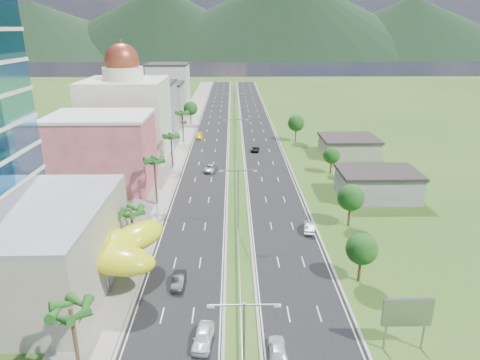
{
  "coord_description": "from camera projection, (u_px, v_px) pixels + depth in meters",
  "views": [
    {
      "loc": [
        -0.86,
        -54.39,
        32.12
      ],
      "look_at": [
        0.4,
        16.08,
        7.0
      ],
      "focal_mm": 32.0,
      "sensor_mm": 36.0,
      "label": 1
    }
  ],
  "objects": [
    {
      "name": "leafy_tree_rc",
      "position": [
        332.0,
        155.0,
        98.6
      ],
      "size": [
        3.85,
        3.85,
        6.33
      ],
      "color": "#47301C",
      "rests_on": "ground"
    },
    {
      "name": "palm_tree_b",
      "position": [
        131.0,
        213.0,
        61.28
      ],
      "size": [
        3.6,
        3.6,
        8.1
      ],
      "color": "#47301C",
      "rests_on": "ground"
    },
    {
      "name": "car_dark_far_right",
      "position": [
        255.0,
        149.0,
        117.89
      ],
      "size": [
        2.72,
        4.82,
        1.27
      ],
      "primitive_type": "imported",
      "rotation": [
        0.0,
        0.0,
        3.0
      ],
      "color": "black",
      "rests_on": "road_right"
    },
    {
      "name": "car_white_near_left",
      "position": [
        203.0,
        337.0,
        45.77
      ],
      "size": [
        2.51,
        5.07,
        1.66
      ],
      "primitive_type": "imported",
      "rotation": [
        0.0,
        0.0,
        -0.12
      ],
      "color": "white",
      "rests_on": "road_left"
    },
    {
      "name": "midrise_white",
      "position": [
        169.0,
        87.0,
        176.27
      ],
      "size": [
        16.0,
        15.0,
        18.0
      ],
      "primitive_type": "cube",
      "color": "silver",
      "rests_on": "ground"
    },
    {
      "name": "car_white_near_right",
      "position": [
        278.0,
        350.0,
        44.09
      ],
      "size": [
        1.86,
        4.57,
        1.55
      ],
      "primitive_type": "imported",
      "rotation": [
        0.0,
        0.0,
        3.14
      ],
      "color": "silver",
      "rests_on": "road_right"
    },
    {
      "name": "leafy_tree_ra",
      "position": [
        362.0,
        249.0,
        55.99
      ],
      "size": [
        4.2,
        4.2,
        6.9
      ],
      "color": "#47301C",
      "rests_on": "ground"
    },
    {
      "name": "palm_tree_a",
      "position": [
        71.0,
        313.0,
        38.35
      ],
      "size": [
        3.6,
        3.6,
        9.1
      ],
      "color": "#47301C",
      "rests_on": "ground"
    },
    {
      "name": "streetlight_median_a",
      "position": [
        244.0,
        345.0,
        36.22
      ],
      "size": [
        6.04,
        0.25,
        11.0
      ],
      "color": "gray",
      "rests_on": "ground"
    },
    {
      "name": "midrise_grey",
      "position": [
        149.0,
        109.0,
        134.23
      ],
      "size": [
        16.0,
        15.0,
        16.0
      ],
      "primitive_type": "cube",
      "color": "gray",
      "rests_on": "ground"
    },
    {
      "name": "ground",
      "position": [
        239.0,
        263.0,
        62.03
      ],
      "size": [
        500.0,
        500.0,
        0.0
      ],
      "primitive_type": "plane",
      "color": "#2D5119",
      "rests_on": "ground"
    },
    {
      "name": "car_dark_left",
      "position": [
        179.0,
        280.0,
        56.22
      ],
      "size": [
        1.64,
        4.54,
        1.49
      ],
      "primitive_type": "imported",
      "rotation": [
        0.0,
        0.0,
        -0.02
      ],
      "color": "black",
      "rests_on": "road_left"
    },
    {
      "name": "streetlight_median_e",
      "position": [
        234.0,
        88.0,
        191.61
      ],
      "size": [
        6.04,
        0.25,
        11.0
      ],
      "color": "gray",
      "rests_on": "ground"
    },
    {
      "name": "lime_canopy",
      "position": [
        88.0,
        246.0,
        56.24
      ],
      "size": [
        18.0,
        15.0,
        7.4
      ],
      "color": "#CFD715",
      "rests_on": "ground"
    },
    {
      "name": "shed_far",
      "position": [
        349.0,
        147.0,
        113.6
      ],
      "size": [
        14.0,
        12.0,
        4.4
      ],
      "primitive_type": "cube",
      "color": "gray",
      "rests_on": "ground"
    },
    {
      "name": "palm_tree_e",
      "position": [
        182.0,
        114.0,
        124.9
      ],
      "size": [
        3.6,
        3.6,
        9.4
      ],
      "color": "#47301C",
      "rests_on": "ground"
    },
    {
      "name": "streetlight_median_d",
      "position": [
        235.0,
        105.0,
        149.23
      ],
      "size": [
        6.04,
        0.25,
        11.0
      ],
      "color": "gray",
      "rests_on": "ground"
    },
    {
      "name": "domed_building",
      "position": [
        127.0,
        114.0,
        109.54
      ],
      "size": [
        20.0,
        20.0,
        28.7
      ],
      "color": "beige",
      "rests_on": "ground"
    },
    {
      "name": "midrise_beige",
      "position": [
        161.0,
        103.0,
        155.45
      ],
      "size": [
        16.0,
        15.0,
        13.0
      ],
      "primitive_type": "cube",
      "color": "gray",
      "rests_on": "ground"
    },
    {
      "name": "road_right",
      "position": [
        257.0,
        127.0,
        146.91
      ],
      "size": [
        11.0,
        260.0,
        0.04
      ],
      "primitive_type": "cube",
      "color": "black",
      "rests_on": "ground"
    },
    {
      "name": "billboard",
      "position": [
        407.0,
        314.0,
        43.88
      ],
      "size": [
        5.2,
        0.35,
        6.2
      ],
      "color": "gray",
      "rests_on": "ground"
    },
    {
      "name": "mountain_ridge",
      "position": [
        285.0,
        58.0,
        486.86
      ],
      "size": [
        860.0,
        140.0,
        90.0
      ],
      "primitive_type": null,
      "color": "black",
      "rests_on": "ground"
    },
    {
      "name": "shed_near",
      "position": [
        377.0,
        185.0,
        85.21
      ],
      "size": [
        15.0,
        10.0,
        5.0
      ],
      "primitive_type": "cube",
      "color": "gray",
      "rests_on": "ground"
    },
    {
      "name": "palm_tree_c",
      "position": [
        154.0,
        162.0,
        79.63
      ],
      "size": [
        3.6,
        3.6,
        9.6
      ],
      "color": "#47301C",
      "rests_on": "ground"
    },
    {
      "name": "car_silver_mid_left",
      "position": [
        211.0,
        168.0,
        101.26
      ],
      "size": [
        3.37,
        5.78,
        1.51
      ],
      "primitive_type": "imported",
      "rotation": [
        0.0,
        0.0,
        -0.17
      ],
      "color": "#96999D",
      "rests_on": "road_left"
    },
    {
      "name": "palm_tree_d",
      "position": [
        171.0,
        137.0,
        101.61
      ],
      "size": [
        3.6,
        3.6,
        8.6
      ],
      "color": "#47301C",
      "rests_on": "ground"
    },
    {
      "name": "road_left",
      "position": [
        213.0,
        127.0,
        146.66
      ],
      "size": [
        11.0,
        260.0,
        0.04
      ],
      "primitive_type": "cube",
      "color": "black",
      "rests_on": "ground"
    },
    {
      "name": "leafy_tree_lfar",
      "position": [
        191.0,
        108.0,
        149.36
      ],
      "size": [
        4.9,
        4.9,
        8.05
      ],
      "color": "#47301C",
      "rests_on": "ground"
    },
    {
      "name": "car_yellow_far_left",
      "position": [
        199.0,
        136.0,
        131.53
      ],
      "size": [
        2.28,
        5.13,
        1.46
      ],
      "primitive_type": "imported",
      "rotation": [
        0.0,
        0.0,
        0.05
      ],
      "color": "yellow",
      "rests_on": "road_left"
    },
    {
      "name": "leafy_tree_rb",
      "position": [
        351.0,
        198.0,
        71.91
      ],
      "size": [
        4.55,
        4.55,
        7.47
      ],
      "color": "#47301C",
      "rests_on": "ground"
    },
    {
      "name": "sidewalk_left",
      "position": [
        185.0,
        127.0,
        146.48
      ],
      "size": [
        7.0,
        260.0,
        0.12
      ],
      "primitive_type": "cube",
      "color": "gray",
      "rests_on": "ground"
    },
    {
      "name": "pink_shophouse",
      "position": [
        103.0,
        153.0,
        89.17
      ],
      "size": [
        20.0,
        15.0,
        15.0
      ],
      "primitive_type": "cube",
      "color": "#B34A49",
      "rests_on": "ground"
    },
    {
      "name": "leafy_tree_rd",
      "position": [
        296.0,
        123.0,
        126.39
      ],
      "size": [
        4.9,
        4.9,
        8.05
      ],
      "color": "#47301C",
      "rests_on": "ground"
    },
    {
      "name": "streetlight_median_b",
      "position": [
        238.0,
        194.0,
        69.18
      ],
      "size": [
        6.04,
        0.25,
        11.0
      ],
      "color": "gray",
      "rests_on": "ground"
    },
    {
      "name": "median_guardrail",
      "position": [
        235.0,
        138.0,
        129.62
      ],
      "size": [
        0.1,
        216.06,
        0.76
      ],
      "color": "gray",
      "rests_on": "ground"
    },
    {
      "name": "car_silver_right",
      "position": [
        309.0,
        227.0,
        71.31
      ],
      "size": [
        2.3,
        4.89,
        1.55
      ],
      "primitive_type": "imported",
      "rotation": [
        0.0,
        0.0,
        3.0
      ],
      "color": "#A4A5AB",
      "rests_on": "road_right"
    },
    {
      "name": "motorcycle",
      "position": [
        141.0,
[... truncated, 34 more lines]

